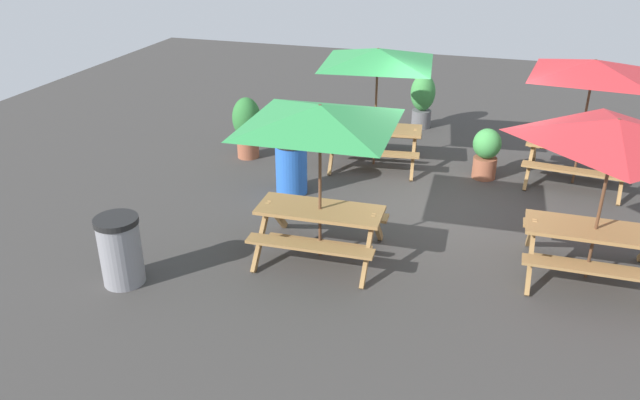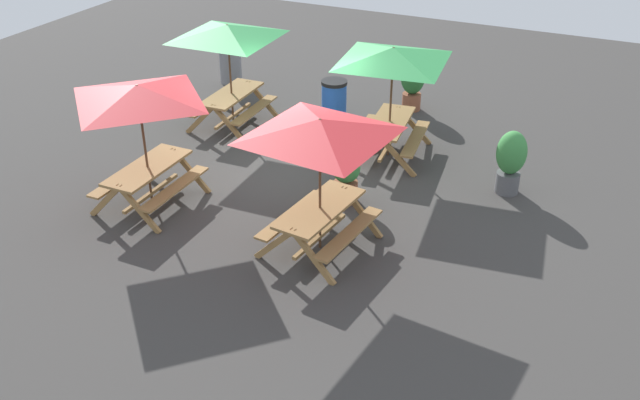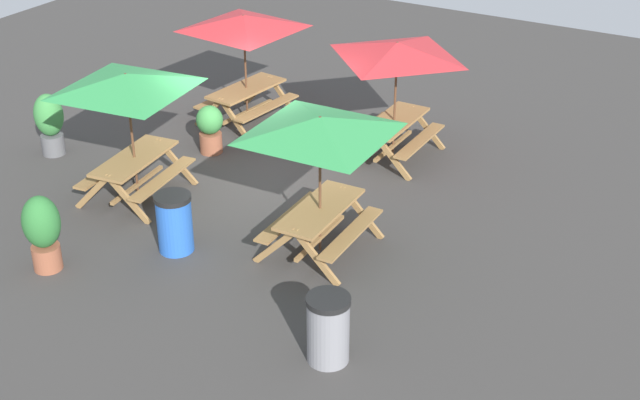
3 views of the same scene
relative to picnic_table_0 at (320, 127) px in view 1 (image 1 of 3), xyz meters
The scene contains 10 objects.
ground_plane 3.35m from the picnic_table_0, 53.64° to the left, with size 24.00×24.00×0.00m, color #3D3A38.
picnic_table_0 is the anchor object (origin of this frame).
picnic_table_1 3.72m from the picnic_table_0, 90.36° to the left, with size 2.81×2.81×2.34m.
picnic_table_2 5.40m from the picnic_table_0, 46.38° to the left, with size 2.81×2.81×2.34m.
picnic_table_3 3.75m from the picnic_table_0, ahead, with size 2.01×2.01×2.34m.
trash_bin_gray 3.15m from the picnic_table_0, 147.88° to the right, with size 0.59×0.59×0.98m.
trash_bin_blue 2.74m from the picnic_table_0, 119.89° to the left, with size 0.59×0.59×0.98m.
potted_plant_0 4.49m from the picnic_table_0, 60.09° to the left, with size 0.52×0.52×0.96m.
potted_plant_1 4.43m from the picnic_table_0, 127.43° to the left, with size 0.57×0.57×1.25m.
potted_plant_2 6.45m from the picnic_table_0, 85.29° to the left, with size 0.56×0.56×1.24m.
Camera 1 is at (0.75, -9.80, 4.70)m, focal length 35.00 mm.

